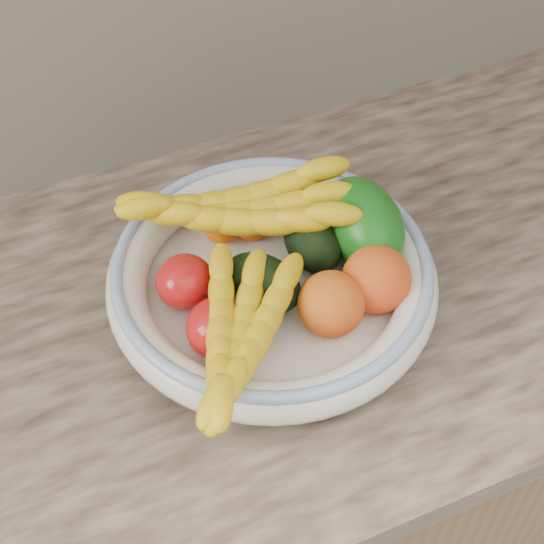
{
  "coord_description": "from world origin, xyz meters",
  "views": [
    {
      "loc": [
        -0.25,
        1.07,
        1.69
      ],
      "look_at": [
        0.0,
        1.66,
        0.96
      ],
      "focal_mm": 55.0,
      "sensor_mm": 36.0,
      "label": 1
    }
  ],
  "objects_px": {
    "banana_bunch_back": "(238,214)",
    "banana_bunch_front": "(238,343)",
    "green_mango": "(363,224)",
    "fruit_bowl": "(272,278)"
  },
  "relations": [
    {
      "from": "green_mango",
      "to": "banana_bunch_back",
      "type": "height_order",
      "value": "green_mango"
    },
    {
      "from": "banana_bunch_back",
      "to": "banana_bunch_front",
      "type": "height_order",
      "value": "banana_bunch_back"
    },
    {
      "from": "green_mango",
      "to": "banana_bunch_front",
      "type": "height_order",
      "value": "green_mango"
    },
    {
      "from": "green_mango",
      "to": "fruit_bowl",
      "type": "bearing_deg",
      "value": -171.42
    },
    {
      "from": "green_mango",
      "to": "banana_bunch_front",
      "type": "xyz_separation_m",
      "value": [
        -0.21,
        -0.11,
        0.01
      ]
    },
    {
      "from": "green_mango",
      "to": "banana_bunch_back",
      "type": "xyz_separation_m",
      "value": [
        -0.14,
        0.06,
        0.01
      ]
    },
    {
      "from": "banana_bunch_back",
      "to": "banana_bunch_front",
      "type": "bearing_deg",
      "value": -95.08
    },
    {
      "from": "green_mango",
      "to": "banana_bunch_front",
      "type": "distance_m",
      "value": 0.23
    },
    {
      "from": "banana_bunch_front",
      "to": "green_mango",
      "type": "bearing_deg",
      "value": -28.62
    },
    {
      "from": "green_mango",
      "to": "banana_bunch_back",
      "type": "distance_m",
      "value": 0.15
    }
  ]
}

